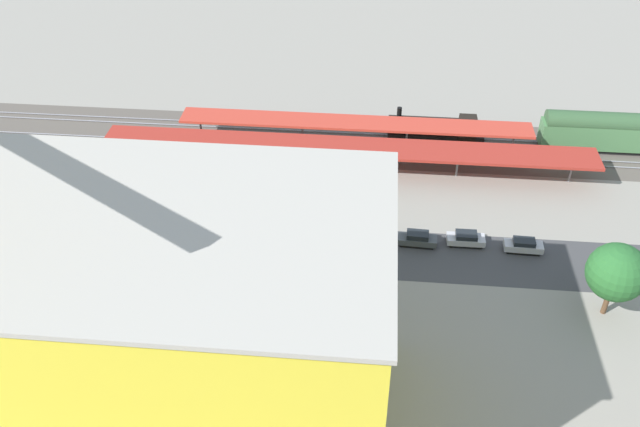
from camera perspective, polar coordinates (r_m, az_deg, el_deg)
name	(u,v)px	position (r m, az deg, el deg)	size (l,w,h in m)	color
ground_plane	(282,227)	(84.74, -3.19, -1.10)	(200.54, 200.54, 0.00)	gray
rail_bed	(308,140)	(102.13, -1.00, 6.19)	(125.34, 13.97, 0.01)	#5B544C
street_asphalt	(276,247)	(81.62, -3.71, -2.85)	(125.34, 9.00, 0.01)	#424244
track_rails	(308,139)	(102.04, -1.00, 6.28)	(125.21, 13.22, 0.12)	#9E9EA8
platform_canopy_near	(347,147)	(93.19, 2.25, 5.54)	(67.46, 8.47, 3.90)	#A82D23
platform_canopy_far	(355,123)	(98.11, 2.92, 7.56)	(50.23, 6.52, 4.37)	#C63D2D
locomotive	(437,128)	(103.03, 9.76, 7.04)	(14.24, 3.15, 4.87)	black
passenger_coach	(606,131)	(106.18, 22.77, 6.39)	(18.16, 3.87, 6.04)	black
parked_car_0	(523,246)	(83.98, 16.63, -2.62)	(4.53, 1.79, 1.68)	black
parked_car_1	(466,239)	(83.35, 12.08, -2.11)	(4.60, 2.12, 1.64)	black
parked_car_2	(417,239)	(82.25, 8.13, -2.14)	(4.64, 1.77, 1.76)	black
parked_car_3	(363,233)	(82.57, 3.60, -1.61)	(4.09, 1.74, 1.77)	black
parked_car_4	(313,226)	(83.47, -0.63, -1.05)	(4.72, 2.29, 1.69)	black
construction_building	(147,329)	(58.60, -14.25, -9.33)	(38.99, 22.17, 21.55)	yellow
construction_roof_slab	(124,223)	(51.49, -16.05, -0.79)	(39.59, 22.77, 0.40)	#B7B2A8
box_truck_0	(151,275)	(77.30, -13.95, -5.02)	(10.31, 2.61, 3.67)	black
box_truck_1	(272,288)	(73.71, -4.01, -6.26)	(9.10, 2.96, 3.61)	black
box_truck_2	(280,289)	(73.69, -3.34, -6.35)	(9.95, 2.98, 3.33)	black
street_tree_0	(248,235)	(75.07, -6.00, -1.76)	(4.70, 4.70, 7.79)	brown
street_tree_1	(617,272)	(75.79, 23.54, -4.53)	(6.14, 6.14, 8.77)	brown
traffic_light	(149,187)	(86.85, -14.09, 2.14)	(0.50, 0.36, 6.25)	#333333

